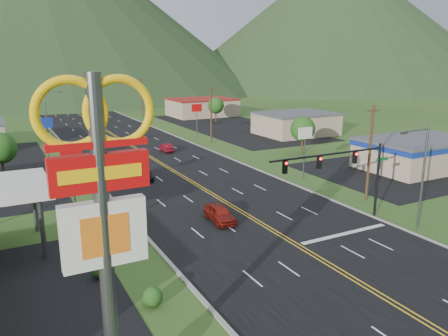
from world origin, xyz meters
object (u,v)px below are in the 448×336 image
traffic_signal (346,166)px  car_dark_mid (144,174)px  streetlight_west (48,112)px  car_red_far (166,148)px  streetlight_east (421,172)px  pylon_sign (102,201)px  car_red_near (220,214)px

traffic_signal → car_dark_mid: 25.75m
streetlight_west → car_red_far: (15.29, -18.71, -4.54)m
streetlight_east → car_dark_mid: (-15.90, 26.71, -4.52)m
pylon_sign → car_red_near: size_ratio=3.14×
traffic_signal → car_red_far: bearing=94.4°
car_red_near → car_dark_mid: car_red_near is taller
pylon_sign → traffic_signal: bearing=27.1°
streetlight_west → car_red_near: (8.63, -50.42, -4.42)m
traffic_signal → car_dark_mid: traffic_signal is taller
car_dark_mid → streetlight_west: bearing=109.7°
pylon_sign → car_red_far: pylon_sign is taller
streetlight_east → car_dark_mid: streetlight_east is taller
car_dark_mid → car_red_far: bearing=68.1°
car_red_near → car_dark_mid: (-1.68, 17.12, -0.10)m
pylon_sign → traffic_signal: pylon_sign is taller
traffic_signal → streetlight_east: (4.70, -4.00, -0.15)m
streetlight_east → streetlight_west: (-22.86, 60.00, 0.00)m
traffic_signal → streetlight_west: bearing=108.0°
streetlight_east → car_red_far: (-7.57, 41.29, -4.54)m
streetlight_east → car_dark_mid: bearing=120.8°
pylon_sign → traffic_signal: size_ratio=1.07×
car_red_far → traffic_signal: bearing=96.7°
pylon_sign → car_red_far: size_ratio=3.61×
streetlight_east → car_red_near: streetlight_east is taller
pylon_sign → car_red_near: (13.95, 17.58, -8.54)m
streetlight_east → car_red_near: 17.71m
streetlight_west → pylon_sign: bearing=-94.5°
streetlight_west → car_red_far: 24.59m
traffic_signal → pylon_sign: bearing=-152.9°
streetlight_east → streetlight_west: bearing=110.9°
streetlight_east → traffic_signal: bearing=139.6°
traffic_signal → car_dark_mid: (-11.21, 22.71, -4.67)m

